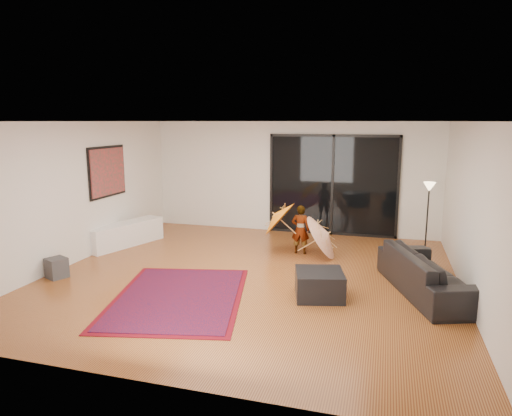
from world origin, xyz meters
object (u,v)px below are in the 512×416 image
at_px(child, 300,229).
at_px(ottoman, 319,284).
at_px(media_console, 125,234).
at_px(sofa, 429,273).

bearing_deg(child, ottoman, 107.27).
bearing_deg(media_console, child, 25.41).
xyz_separation_m(sofa, ottoman, (-1.64, -0.65, -0.13)).
bearing_deg(sofa, media_console, 59.46).
bearing_deg(sofa, ottoman, 91.75).
relative_size(media_console, ottoman, 2.52).
xyz_separation_m(media_console, child, (3.83, 0.45, 0.26)).
bearing_deg(ottoman, child, 107.77).
height_order(ottoman, child, child).
bearing_deg(ottoman, sofa, 21.48).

